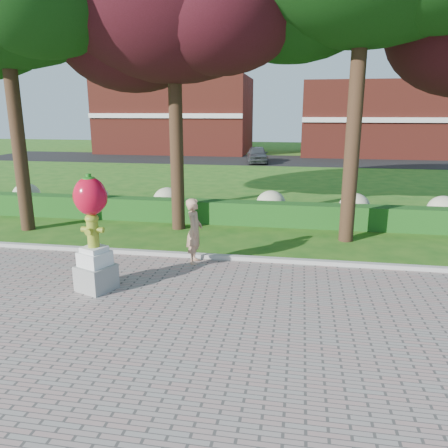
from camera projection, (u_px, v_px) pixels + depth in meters
name	position (u px, v px, depth m)	size (l,w,h in m)	color
ground	(194.00, 308.00, 8.89)	(100.00, 100.00, 0.00)	#1F5816
curb	(220.00, 258.00, 11.73)	(40.00, 0.18, 0.15)	#ADADA5
lawn_hedge	(241.00, 213.00, 15.46)	(24.00, 0.70, 0.80)	#1C4D16
hydrangea_row	(259.00, 203.00, 16.29)	(20.10, 1.10, 0.99)	#BAB88E
street	(275.00, 160.00, 35.59)	(50.00, 8.00, 0.02)	black
building_left	(176.00, 115.00, 42.10)	(14.00, 8.00, 7.00)	maroon
building_right	(370.00, 119.00, 39.18)	(12.00, 8.00, 6.40)	maroon
hydrant_sculpture	(93.00, 230.00, 9.39)	(0.92, 0.92, 2.59)	gray
woman	(194.00, 231.00, 11.25)	(0.62, 0.41, 1.71)	tan
parked_car	(257.00, 154.00, 33.59)	(1.51, 3.75, 1.28)	#3D4044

